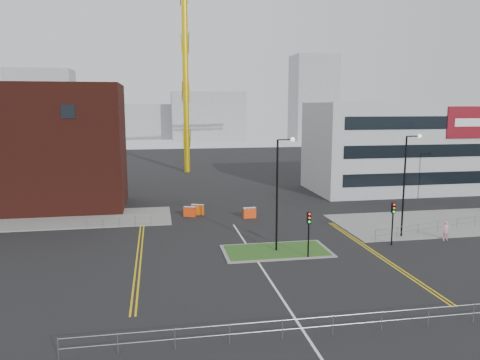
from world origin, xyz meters
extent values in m
plane|color=black|center=(0.00, 0.00, 0.00)|extent=(200.00, 200.00, 0.00)
cube|color=slate|center=(-20.00, 22.00, 0.06)|extent=(28.00, 8.00, 0.12)
cube|color=slate|center=(22.00, 14.00, 0.06)|extent=(24.00, 10.00, 0.12)
cube|color=slate|center=(2.00, 8.00, 0.04)|extent=(8.60, 4.60, 0.08)
cube|color=#264E1A|center=(2.00, 8.00, 0.06)|extent=(8.00, 4.00, 0.12)
cube|color=#431710|center=(-20.00, 28.00, 7.00)|extent=(18.00, 10.00, 14.00)
cube|color=black|center=(-16.00, 22.98, 11.00)|extent=(1.40, 0.10, 1.40)
cube|color=#9FA1A4|center=(26.00, 32.00, 6.00)|extent=(25.00, 12.00, 12.00)
cube|color=black|center=(26.00, 25.98, 2.50)|extent=(22.00, 0.10, 1.60)
cube|color=black|center=(26.00, 25.98, 6.00)|extent=(22.00, 0.10, 1.60)
cube|color=black|center=(26.00, 25.98, 9.50)|extent=(22.00, 0.10, 1.60)
cube|color=maroon|center=(32.00, 25.92, 9.50)|extent=(7.00, 0.15, 4.00)
cube|color=white|center=(32.00, 25.82, 9.50)|extent=(5.00, 0.05, 1.00)
cylinder|color=yellow|center=(-2.00, 55.00, 16.87)|extent=(1.00, 1.00, 33.73)
cylinder|color=black|center=(2.00, 8.00, 4.50)|extent=(0.16, 0.16, 9.00)
cylinder|color=black|center=(2.60, 8.00, 9.00)|extent=(1.20, 0.10, 0.10)
sphere|color=silver|center=(3.20, 8.00, 9.00)|extent=(0.36, 0.36, 0.36)
cylinder|color=black|center=(14.00, 10.00, 4.50)|extent=(0.16, 0.16, 9.00)
cylinder|color=black|center=(14.60, 10.00, 9.00)|extent=(1.20, 0.10, 0.10)
sphere|color=silver|center=(15.20, 10.00, 9.00)|extent=(0.36, 0.36, 0.36)
cylinder|color=black|center=(4.00, 6.00, 1.50)|extent=(0.12, 0.12, 3.00)
cube|color=black|center=(4.00, 6.00, 3.20)|extent=(0.28, 0.22, 0.90)
sphere|color=red|center=(4.00, 5.87, 3.50)|extent=(0.18, 0.18, 0.18)
sphere|color=orange|center=(4.00, 5.87, 3.20)|extent=(0.18, 0.18, 0.18)
sphere|color=#0CCC33|center=(4.00, 5.87, 2.90)|extent=(0.18, 0.18, 0.18)
cylinder|color=black|center=(12.00, 8.00, 1.50)|extent=(0.12, 0.12, 3.00)
cube|color=black|center=(12.00, 8.00, 3.20)|extent=(0.28, 0.22, 0.90)
sphere|color=red|center=(12.00, 7.87, 3.50)|extent=(0.18, 0.18, 0.18)
sphere|color=orange|center=(12.00, 7.87, 3.20)|extent=(0.18, 0.18, 0.18)
sphere|color=#0CCC33|center=(12.00, 7.87, 2.90)|extent=(0.18, 0.18, 0.18)
cylinder|color=gray|center=(0.00, -6.00, 1.05)|extent=(24.00, 0.04, 0.04)
cylinder|color=gray|center=(0.00, -6.00, 0.55)|extent=(24.00, 0.04, 0.04)
cylinder|color=gray|center=(-12.00, -6.00, 0.55)|extent=(0.05, 0.05, 1.10)
cylinder|color=gray|center=(-11.00, 18.00, 1.05)|extent=(6.00, 0.04, 0.04)
cylinder|color=gray|center=(-11.00, 18.00, 0.55)|extent=(6.00, 0.04, 0.04)
cylinder|color=gray|center=(-14.00, 18.00, 0.55)|extent=(0.05, 0.05, 1.10)
cylinder|color=gray|center=(-8.00, 18.00, 0.55)|extent=(0.05, 0.05, 1.10)
cylinder|color=gray|center=(20.50, 11.50, 1.05)|extent=(19.01, 5.04, 0.04)
cylinder|color=gray|center=(20.50, 11.50, 0.55)|extent=(19.01, 5.04, 0.04)
cylinder|color=gray|center=(11.00, 9.00, 0.55)|extent=(0.05, 0.05, 1.10)
cube|color=silver|center=(0.00, 2.00, 0.01)|extent=(0.15, 30.00, 0.01)
cube|color=gold|center=(-9.00, 10.00, 0.01)|extent=(0.12, 24.00, 0.01)
cube|color=gold|center=(-8.70, 10.00, 0.01)|extent=(0.12, 24.00, 0.01)
cube|color=gold|center=(9.50, 6.00, 0.01)|extent=(0.12, 20.00, 0.01)
cube|color=gold|center=(9.80, 6.00, 0.01)|extent=(0.12, 20.00, 0.01)
cube|color=gray|center=(-40.00, 120.00, 11.00)|extent=(18.00, 12.00, 22.00)
cube|color=gray|center=(10.00, 130.00, 8.00)|extent=(24.00, 12.00, 16.00)
cube|color=gray|center=(45.00, 125.00, 14.00)|extent=(14.00, 12.00, 28.00)
cube|color=gray|center=(-8.00, 140.00, 6.00)|extent=(30.00, 12.00, 12.00)
imported|color=pink|center=(17.33, 8.47, 0.86)|extent=(0.64, 0.44, 1.72)
cube|color=orange|center=(-3.11, 21.90, 0.56)|extent=(1.40, 0.92, 1.11)
cube|color=silver|center=(-3.11, 21.90, 1.06)|extent=(1.40, 0.92, 0.13)
cube|color=red|center=(-4.00, 21.26, 0.52)|extent=(1.32, 0.82, 1.04)
cube|color=silver|center=(-4.00, 21.26, 0.99)|extent=(1.32, 0.82, 0.13)
cube|color=#EB3E0D|center=(2.10, 19.47, 0.55)|extent=(1.35, 0.54, 1.10)
cube|color=silver|center=(2.10, 19.47, 1.05)|extent=(1.35, 0.54, 0.13)
camera|label=1|loc=(-7.29, -27.15, 11.65)|focal=35.00mm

